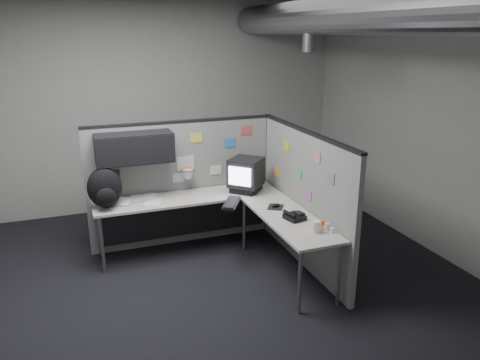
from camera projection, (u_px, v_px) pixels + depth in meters
name	position (u px, v px, depth m)	size (l,w,h in m)	color
room	(271.00, 92.00, 4.73)	(5.62, 5.62, 3.22)	black
partition_back	(171.00, 172.00, 5.89)	(2.44, 0.42, 1.63)	gray
partition_right	(304.00, 198.00, 5.48)	(0.07, 2.23, 1.63)	gray
desk	(214.00, 211.00, 5.66)	(2.31, 2.11, 0.73)	beige
monitor	(246.00, 174.00, 5.94)	(0.53, 0.53, 0.43)	black
keyboard	(231.00, 203.00, 5.52)	(0.36, 0.46, 0.04)	black
mouse	(276.00, 206.00, 5.44)	(0.26, 0.27, 0.05)	black
phone	(294.00, 216.00, 5.08)	(0.22, 0.24, 0.10)	black
bottles	(326.00, 227.00, 4.79)	(0.13, 0.18, 0.08)	silver
cup	(316.00, 227.00, 4.74)	(0.09, 0.09, 0.12)	silver
papers	(136.00, 199.00, 5.68)	(0.67, 0.51, 0.01)	white
backpack	(105.00, 188.00, 5.37)	(0.47, 0.46, 0.48)	black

